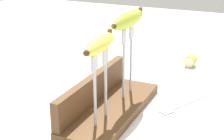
{
  "coord_description": "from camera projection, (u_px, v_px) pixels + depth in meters",
  "views": [
    {
      "loc": [
        -0.75,
        -0.34,
        0.43
      ],
      "look_at": [
        0.0,
        0.0,
        0.12
      ],
      "focal_mm": 56.1,
      "sensor_mm": 36.0,
      "label": 1
    }
  ],
  "objects": [
    {
      "name": "fork_stand_right",
      "position": [
        128.0,
        56.0,
        0.95
      ],
      "size": [
        0.08,
        0.01,
        0.19
      ],
      "color": "#B2B2B7",
      "rests_on": "wooden_board"
    },
    {
      "name": "fork_stand_left",
      "position": [
        100.0,
        80.0,
        0.81
      ],
      "size": [
        0.08,
        0.01,
        0.17
      ],
      "color": "#B2B2B7",
      "rests_on": "wooden_board"
    },
    {
      "name": "banana_chunk_far",
      "position": [
        190.0,
        61.0,
        1.27
      ],
      "size": [
        0.04,
        0.04,
        0.04
      ],
      "color": "#B2C138",
      "rests_on": "ground"
    },
    {
      "name": "wooden_board",
      "position": [
        112.0,
        110.0,
        0.92
      ],
      "size": [
        0.37,
        0.13,
        0.02
      ],
      "primitive_type": "cube",
      "color": "brown",
      "rests_on": "ground"
    },
    {
      "name": "fork_fallen_near",
      "position": [
        181.0,
        106.0,
        0.96
      ],
      "size": [
        0.18,
        0.11,
        0.01
      ],
      "color": "#B2B2B7",
      "rests_on": "ground"
    },
    {
      "name": "banana_raised_right",
      "position": [
        128.0,
        19.0,
        0.91
      ],
      "size": [
        0.18,
        0.04,
        0.04
      ],
      "color": "#B2C138",
      "rests_on": "fork_stand_right"
    },
    {
      "name": "board_backstop",
      "position": [
        93.0,
        89.0,
        0.93
      ],
      "size": [
        0.37,
        0.02,
        0.08
      ],
      "primitive_type": "cube",
      "color": "brown",
      "rests_on": "wooden_board"
    },
    {
      "name": "ground_plane",
      "position": [
        112.0,
        114.0,
        0.93
      ],
      "size": [
        3.0,
        3.0,
        0.0
      ],
      "primitive_type": "plane",
      "color": "silver"
    },
    {
      "name": "banana_raised_left",
      "position": [
        100.0,
        44.0,
        0.78
      ],
      "size": [
        0.16,
        0.05,
        0.04
      ],
      "color": "#DBD147",
      "rests_on": "fork_stand_left"
    }
  ]
}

